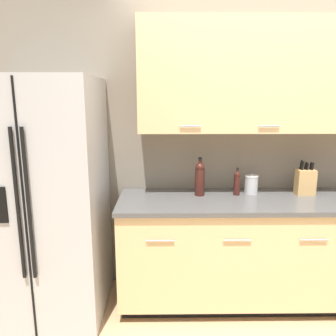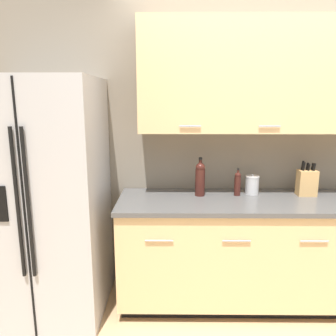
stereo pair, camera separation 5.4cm
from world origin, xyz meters
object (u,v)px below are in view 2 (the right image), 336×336
at_px(oil_bottle, 237,183).
at_px(refrigerator, 47,199).
at_px(wine_bottle, 200,178).
at_px(knife_block, 307,182).
at_px(steel_canister, 252,185).

bearing_deg(oil_bottle, refrigerator, -173.13).
distance_m(refrigerator, oil_bottle, 1.51).
xyz_separation_m(wine_bottle, oil_bottle, (0.31, 0.01, -0.04)).
distance_m(wine_bottle, oil_bottle, 0.31).
relative_size(refrigerator, knife_block, 6.37).
bearing_deg(wine_bottle, oil_bottle, 1.15).
xyz_separation_m(oil_bottle, steel_canister, (0.13, 0.04, -0.03)).
relative_size(knife_block, steel_canister, 1.70).
bearing_deg(refrigerator, steel_canister, 7.86).
xyz_separation_m(refrigerator, wine_bottle, (1.19, 0.17, 0.13)).
xyz_separation_m(knife_block, oil_bottle, (-0.56, -0.00, -0.01)).
bearing_deg(wine_bottle, steel_canister, 6.60).
height_order(wine_bottle, steel_canister, wine_bottle).
height_order(wine_bottle, oil_bottle, wine_bottle).
bearing_deg(oil_bottle, knife_block, 0.38).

